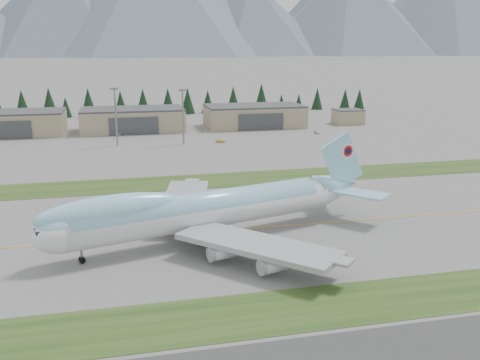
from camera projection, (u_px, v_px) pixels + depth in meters
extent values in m
plane|color=slate|center=(228.00, 231.00, 118.10)|extent=(7000.00, 7000.00, 0.00)
cube|color=#253F16|center=(279.00, 311.00, 82.21)|extent=(400.00, 14.00, 0.08)
cube|color=#253F16|center=(197.00, 182.00, 160.59)|extent=(400.00, 18.00, 0.08)
cube|color=gold|center=(228.00, 231.00, 118.10)|extent=(400.00, 0.40, 0.02)
cylinder|color=white|center=(207.00, 212.00, 111.30)|extent=(58.00, 22.15, 6.77)
cylinder|color=#94D7F3|center=(202.00, 207.00, 110.51)|extent=(53.85, 20.53, 6.25)
ellipsoid|color=white|center=(63.00, 235.00, 97.74)|extent=(12.25, 9.42, 6.77)
ellipsoid|color=#94D7F3|center=(62.00, 229.00, 97.43)|extent=(10.27, 7.96, 5.74)
ellipsoid|color=#94D7F3|center=(112.00, 211.00, 101.31)|extent=(29.23, 13.24, 6.25)
cube|color=#0C1433|center=(41.00, 231.00, 95.71)|extent=(2.88, 3.21, 1.35)
cone|color=white|center=(337.00, 191.00, 127.29)|extent=(13.82, 9.74, 6.63)
cone|color=#94D7F3|center=(338.00, 186.00, 126.98)|extent=(12.66, 8.89, 6.04)
cube|color=#94D7F3|center=(342.00, 162.00, 126.04)|extent=(12.32, 3.98, 14.38)
cylinder|color=white|center=(346.00, 150.00, 126.36)|extent=(3.67, 1.21, 3.75)
cylinder|color=red|center=(345.00, 150.00, 126.45)|extent=(2.66, 0.93, 2.71)
cylinder|color=#0C1433|center=(345.00, 150.00, 126.54)|extent=(1.56, 0.62, 1.56)
cube|color=#94D7F3|center=(328.00, 182.00, 133.42)|extent=(8.05, 12.33, 0.48)
cube|color=#94D7F3|center=(362.00, 194.00, 122.78)|extent=(12.20, 12.77, 0.48)
cube|color=#9A9DA2|center=(184.00, 199.00, 127.35)|extent=(16.40, 32.64, 1.04)
cube|color=#9A9DA2|center=(257.00, 245.00, 98.11)|extent=(28.70, 29.46, 1.04)
cylinder|color=white|center=(172.00, 215.00, 122.06)|extent=(5.92, 3.96, 2.60)
cylinder|color=white|center=(177.00, 201.00, 132.67)|extent=(5.92, 3.96, 2.60)
cylinder|color=white|center=(224.00, 252.00, 99.91)|extent=(5.92, 3.96, 2.60)
cylinder|color=white|center=(274.00, 265.00, 94.04)|extent=(5.92, 3.96, 2.60)
cylinder|color=gray|center=(82.00, 256.00, 100.36)|extent=(0.56, 0.56, 2.50)
cylinder|color=gray|center=(194.00, 230.00, 114.38)|extent=(0.72, 0.72, 2.71)
cylinder|color=gray|center=(207.00, 239.00, 109.06)|extent=(0.72, 0.72, 2.71)
cylinder|color=gray|center=(216.00, 226.00, 116.80)|extent=(0.72, 0.72, 2.71)
cylinder|color=gray|center=(229.00, 235.00, 111.49)|extent=(0.72, 0.72, 2.71)
cylinder|color=black|center=(83.00, 261.00, 100.18)|extent=(1.20, 0.66, 1.15)
cylinder|color=black|center=(82.00, 259.00, 100.89)|extent=(1.20, 0.66, 1.15)
cylinder|color=black|center=(194.00, 233.00, 114.56)|extent=(1.34, 0.84, 1.25)
cylinder|color=black|center=(207.00, 242.00, 109.24)|extent=(1.34, 0.84, 1.25)
cylinder|color=black|center=(216.00, 229.00, 116.98)|extent=(1.34, 0.84, 1.25)
cylinder|color=black|center=(229.00, 238.00, 111.66)|extent=(1.34, 0.84, 1.25)
cube|color=gray|center=(10.00, 124.00, 243.10)|extent=(48.00, 26.00, 10.00)
cube|color=#3A3D40|center=(9.00, 112.00, 241.78)|extent=(48.00, 26.00, 0.80)
cube|color=#3A3D40|center=(5.00, 131.00, 230.79)|extent=(22.08, 0.60, 8.00)
cube|color=gray|center=(133.00, 120.00, 255.21)|extent=(48.00, 26.00, 10.00)
cube|color=#3A3D40|center=(132.00, 109.00, 253.88)|extent=(48.00, 26.00, 0.80)
cube|color=#3A3D40|center=(134.00, 126.00, 242.89)|extent=(22.08, 0.60, 8.00)
cube|color=gray|center=(254.00, 117.00, 268.41)|extent=(48.00, 26.00, 10.00)
cube|color=#3A3D40|center=(254.00, 106.00, 267.09)|extent=(48.00, 26.00, 0.80)
cube|color=#3A3D40|center=(261.00, 122.00, 256.10)|extent=(22.08, 0.60, 8.00)
cube|color=gray|center=(348.00, 117.00, 277.89)|extent=(14.00, 12.00, 7.00)
cube|color=#3A3D40|center=(348.00, 110.00, 276.96)|extent=(14.00, 12.00, 0.60)
cylinder|color=gray|center=(116.00, 118.00, 215.53)|extent=(0.70, 0.70, 22.57)
cube|color=gray|center=(114.00, 89.00, 212.67)|extent=(3.20, 3.20, 0.80)
cylinder|color=gray|center=(183.00, 118.00, 218.49)|extent=(0.70, 0.70, 21.79)
cube|color=gray|center=(182.00, 90.00, 215.72)|extent=(3.20, 3.20, 0.80)
imported|color=silver|center=(119.00, 136.00, 242.36)|extent=(3.21, 3.98, 1.27)
imported|color=gold|center=(220.00, 143.00, 224.98)|extent=(4.06, 1.54, 1.32)
imported|color=silver|center=(317.00, 134.00, 247.84)|extent=(1.93, 3.71, 1.02)
cone|color=black|center=(22.00, 103.00, 302.45)|extent=(8.73, 8.73, 15.59)
cone|color=black|center=(49.00, 102.00, 301.94)|extent=(9.47, 9.47, 16.91)
cone|color=black|center=(66.00, 107.00, 302.53)|extent=(6.51, 6.51, 11.63)
cone|color=black|center=(88.00, 102.00, 305.17)|extent=(9.17, 9.17, 16.38)
cone|color=black|center=(121.00, 103.00, 312.96)|extent=(7.99, 7.99, 14.27)
cone|color=black|center=(143.00, 101.00, 315.62)|extent=(8.52, 8.52, 15.21)
cone|color=black|center=(168.00, 101.00, 315.47)|extent=(8.70, 8.70, 15.53)
cone|color=black|center=(188.00, 101.00, 318.12)|extent=(8.68, 8.68, 15.50)
cone|color=black|center=(208.00, 101.00, 324.22)|extent=(7.73, 7.73, 13.80)
cone|color=black|center=(233.00, 99.00, 329.34)|extent=(8.65, 8.65, 15.45)
cone|color=black|center=(261.00, 97.00, 334.10)|extent=(9.43, 9.43, 16.84)
cone|color=black|center=(281.00, 103.00, 331.15)|extent=(5.94, 5.94, 10.60)
cone|color=black|center=(299.00, 102.00, 338.14)|extent=(5.75, 5.75, 10.27)
cone|color=black|center=(317.00, 99.00, 340.35)|extent=(7.63, 7.63, 13.62)
cone|color=black|center=(345.00, 99.00, 344.96)|extent=(7.06, 7.06, 12.61)
cone|color=black|center=(359.00, 99.00, 342.47)|extent=(7.19, 7.19, 12.84)
cone|color=#505F6B|center=(63.00, 5.00, 2087.22)|extent=(807.46, 807.46, 386.27)
cone|color=#505F6B|center=(251.00, 17.00, 2226.28)|extent=(691.34, 691.34, 309.17)
cone|color=#505F6B|center=(348.00, 9.00, 2352.16)|extent=(890.50, 890.50, 386.54)
cone|color=#505F6B|center=(446.00, 5.00, 2481.00)|extent=(1045.20, 1045.20, 440.95)
cone|color=#505F6B|center=(75.00, 9.00, 2757.52)|extent=(896.44, 896.44, 448.22)
cone|color=#505F6B|center=(208.00, 3.00, 2901.52)|extent=(1060.57, 1060.57, 530.29)
cone|color=#505F6B|center=(328.00, 11.00, 3064.50)|extent=(914.58, 914.58, 457.29)
cone|color=#505F6B|center=(437.00, 9.00, 3212.26)|extent=(1017.20, 1017.20, 508.60)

